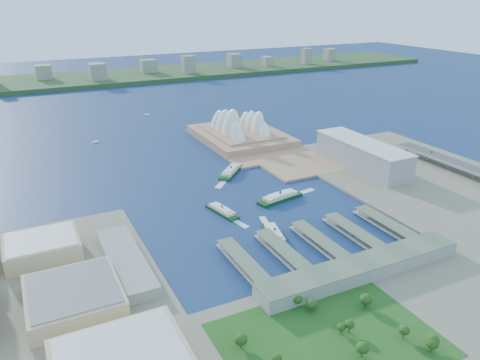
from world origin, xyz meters
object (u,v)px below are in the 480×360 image
car_c (431,152)px  ferry_c (275,232)px  toaster_building (362,155)px  ferry_b (231,170)px  ferry_d (280,196)px  opera_house (241,121)px  ferry_a (222,209)px

car_c → ferry_c: bearing=16.5°
toaster_building → ferry_b: (-173.06, 63.72, -14.90)m
toaster_building → ferry_d: 164.46m
opera_house → ferry_a: size_ratio=3.64×
toaster_building → ferry_c: size_ratio=3.03×
ferry_d → ferry_c: bearing=134.4°
toaster_building → opera_house: bearing=114.2°
car_c → toaster_building: bearing=-12.2°
ferry_c → toaster_building: bearing=-137.8°
ferry_b → ferry_d: (14.80, -105.93, 0.13)m
toaster_building → ferry_b: toaster_building is taller
ferry_a → ferry_c: 78.44m
car_c → ferry_d: bearing=4.0°
toaster_building → ferry_a: 239.94m
ferry_a → car_c: size_ratio=10.37×
ferry_d → car_c: car_c is taller
ferry_b → ferry_d: bearing=-38.0°
ferry_d → car_c: 268.09m
ferry_b → ferry_c: (-37.18, -181.63, -0.76)m
toaster_building → ferry_a: toaster_building is taller
ferry_a → ferry_d: ferry_d is taller
ferry_b → ferry_d: size_ratio=0.98×
ferry_a → ferry_d: bearing=-10.7°
toaster_building → ferry_a: bearing=-169.5°
ferry_b → ferry_c: bearing=-57.5°
ferry_c → car_c: (319.24, 94.38, 10.71)m
ferry_d → ferry_a: bearing=80.0°
ferry_d → opera_house: bearing=-26.8°
toaster_building → ferry_c: (-210.24, -117.91, -15.67)m
opera_house → ferry_a: opera_house is taller
opera_house → ferry_d: (-68.26, -242.21, -26.27)m
toaster_building → car_c: 111.62m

